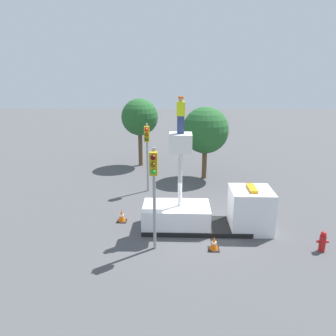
# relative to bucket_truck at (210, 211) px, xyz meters

# --- Properties ---
(ground_plane) EXTENTS (120.00, 120.00, 0.00)m
(ground_plane) POSITION_rel_bucket_truck_xyz_m (-0.69, 0.00, -0.97)
(ground_plane) COLOR #4C4C4F
(bucket_truck) EXTENTS (6.55, 2.10, 4.99)m
(bucket_truck) POSITION_rel_bucket_truck_xyz_m (0.00, 0.00, 0.00)
(bucket_truck) COLOR black
(bucket_truck) RESTS_ON ground
(worker) EXTENTS (0.40, 0.26, 1.75)m
(worker) POSITION_rel_bucket_truck_xyz_m (-1.54, 0.00, 4.90)
(worker) COLOR navy
(worker) RESTS_ON bucket_truck
(traffic_light_pole) EXTENTS (0.34, 0.57, 4.76)m
(traffic_light_pole) POSITION_rel_bucket_truck_xyz_m (-2.68, -2.23, 2.41)
(traffic_light_pole) COLOR gray
(traffic_light_pole) RESTS_ON ground
(traffic_light_across) EXTENTS (0.34, 0.57, 4.63)m
(traffic_light_across) POSITION_rel_bucket_truck_xyz_m (-3.71, 5.43, 2.32)
(traffic_light_across) COLOR gray
(traffic_light_across) RESTS_ON ground
(fire_hydrant) EXTENTS (0.53, 0.29, 0.97)m
(fire_hydrant) POSITION_rel_bucket_truck_xyz_m (4.91, -2.07, -0.50)
(fire_hydrant) COLOR red
(fire_hydrant) RESTS_ON ground
(traffic_cone_rear) EXTENTS (0.51, 0.51, 0.66)m
(traffic_cone_rear) POSITION_rel_bucket_truck_xyz_m (-4.69, 0.68, -0.66)
(traffic_cone_rear) COLOR black
(traffic_cone_rear) RESTS_ON ground
(traffic_cone_curbside) EXTENTS (0.51, 0.51, 0.65)m
(traffic_cone_curbside) POSITION_rel_bucket_truck_xyz_m (0.02, -2.14, -0.66)
(traffic_cone_curbside) COLOR black
(traffic_cone_curbside) RESTS_ON ground
(tree_left_bg) EXTENTS (3.45, 3.45, 5.44)m
(tree_left_bg) POSITION_rel_bucket_truck_xyz_m (0.34, 8.58, 2.72)
(tree_left_bg) COLOR brown
(tree_left_bg) RESTS_ON ground
(tree_right_bg) EXTENTS (3.10, 3.10, 5.77)m
(tree_right_bg) POSITION_rel_bucket_truck_xyz_m (-4.94, 12.04, 3.21)
(tree_right_bg) COLOR brown
(tree_right_bg) RESTS_ON ground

